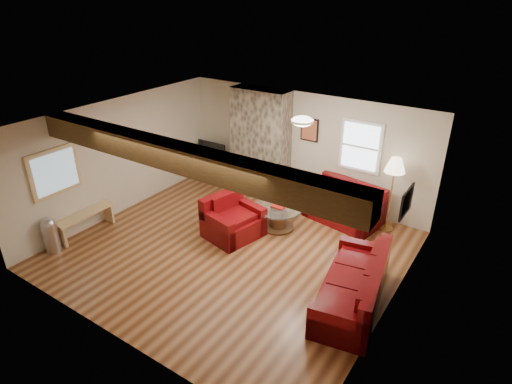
# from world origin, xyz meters

# --- Properties ---
(room) EXTENTS (8.00, 8.00, 8.00)m
(room) POSITION_xyz_m (0.00, 0.00, 1.25)
(room) COLOR #5A3017
(room) RESTS_ON ground
(floor) EXTENTS (6.00, 6.00, 0.00)m
(floor) POSITION_xyz_m (0.00, 0.00, 0.00)
(floor) COLOR #5A3017
(floor) RESTS_ON ground
(oak_beam) EXTENTS (6.00, 0.36, 0.38)m
(oak_beam) POSITION_xyz_m (0.00, -1.25, 2.31)
(oak_beam) COLOR #35220F
(oak_beam) RESTS_ON room
(chimney_breast) EXTENTS (1.40, 0.67, 2.50)m
(chimney_breast) POSITION_xyz_m (-1.00, 2.49, 1.22)
(chimney_breast) COLOR #353129
(chimney_breast) RESTS_ON floor
(back_window) EXTENTS (0.90, 0.08, 1.10)m
(back_window) POSITION_xyz_m (1.35, 2.71, 1.55)
(back_window) COLOR white
(back_window) RESTS_ON room
(hatch_window) EXTENTS (0.08, 1.00, 0.90)m
(hatch_window) POSITION_xyz_m (-2.96, -1.50, 1.45)
(hatch_window) COLOR tan
(hatch_window) RESTS_ON room
(ceiling_dome) EXTENTS (0.40, 0.40, 0.18)m
(ceiling_dome) POSITION_xyz_m (0.90, 0.90, 2.44)
(ceiling_dome) COLOR white
(ceiling_dome) RESTS_ON room
(artwork_back) EXTENTS (0.42, 0.06, 0.52)m
(artwork_back) POSITION_xyz_m (0.15, 2.71, 1.70)
(artwork_back) COLOR black
(artwork_back) RESTS_ON room
(artwork_right) EXTENTS (0.06, 0.55, 0.42)m
(artwork_right) POSITION_xyz_m (2.96, 0.30, 1.75)
(artwork_right) COLOR black
(artwork_right) RESTS_ON room
(sofa_three) EXTENTS (1.22, 2.18, 0.80)m
(sofa_three) POSITION_xyz_m (2.48, -0.19, 0.40)
(sofa_three) COLOR #470509
(sofa_three) RESTS_ON floor
(loveseat) EXTENTS (1.68, 1.14, 0.82)m
(loveseat) POSITION_xyz_m (1.29, 2.23, 0.41)
(loveseat) COLOR #470509
(loveseat) RESTS_ON floor
(armchair_red) EXTENTS (1.10, 1.20, 0.83)m
(armchair_red) POSITION_xyz_m (-0.28, 0.42, 0.42)
(armchair_red) COLOR #470509
(armchair_red) RESTS_ON floor
(coffee_table) EXTENTS (0.99, 0.99, 0.52)m
(coffee_table) POSITION_xyz_m (0.31, 1.18, 0.24)
(coffee_table) COLOR #422A15
(coffee_table) RESTS_ON floor
(tv_cabinet) EXTENTS (1.00, 0.40, 0.50)m
(tv_cabinet) POSITION_xyz_m (-2.45, 2.53, 0.25)
(tv_cabinet) COLOR black
(tv_cabinet) RESTS_ON floor
(television) EXTENTS (0.85, 0.11, 0.49)m
(television) POSITION_xyz_m (-2.45, 2.53, 0.74)
(television) COLOR black
(television) RESTS_ON tv_cabinet
(floor_lamp) EXTENTS (0.40, 0.40, 1.58)m
(floor_lamp) POSITION_xyz_m (2.20, 2.39, 1.35)
(floor_lamp) COLOR tan
(floor_lamp) RESTS_ON floor
(pine_bench) EXTENTS (0.29, 1.23, 0.46)m
(pine_bench) POSITION_xyz_m (-2.83, -1.16, 0.23)
(pine_bench) COLOR tan
(pine_bench) RESTS_ON floor
(pedal_bin) EXTENTS (0.30, 0.30, 0.72)m
(pedal_bin) POSITION_xyz_m (-2.82, -1.93, 0.36)
(pedal_bin) COLOR #AEAEB3
(pedal_bin) RESTS_ON floor
(coal_bucket) EXTENTS (0.35, 0.35, 0.33)m
(coal_bucket) POSITION_xyz_m (-1.24, 1.83, 0.16)
(coal_bucket) COLOR slate
(coal_bucket) RESTS_ON floor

